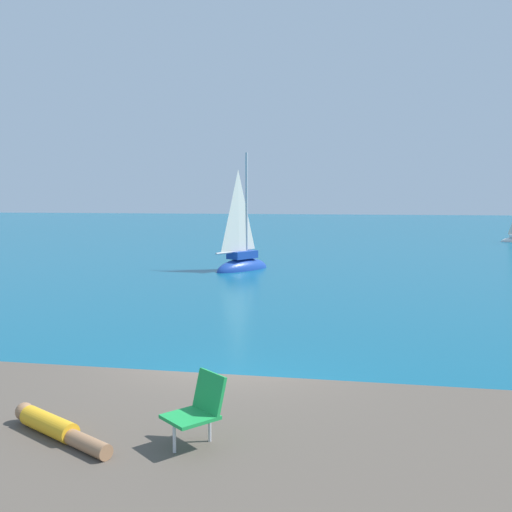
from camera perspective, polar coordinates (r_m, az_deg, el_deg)
name	(u,v)px	position (r m, az deg, el deg)	size (l,w,h in m)	color
ground_plane	(233,401)	(11.02, -2.19, -13.50)	(160.00, 160.00, 0.00)	#0F5675
shore_ledge	(204,467)	(7.64, -4.95, -19.24)	(8.39, 4.40, 0.89)	brown
boulder_seaward	(190,414)	(10.48, -6.23, -14.61)	(1.22, 0.98, 0.67)	#564B45
boulder_inland	(93,413)	(10.80, -15.17, -14.15)	(1.05, 0.84, 0.58)	brown
sailboat_near	(242,263)	(28.03, -1.33, -0.66)	(2.69, 3.16, 5.95)	#193D99
person_sunbather	(55,427)	(7.59, -18.43, -15.12)	(1.56, 1.06, 0.25)	gold
beach_chair	(199,407)	(6.95, -5.42, -13.98)	(0.76, 0.76, 0.80)	green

